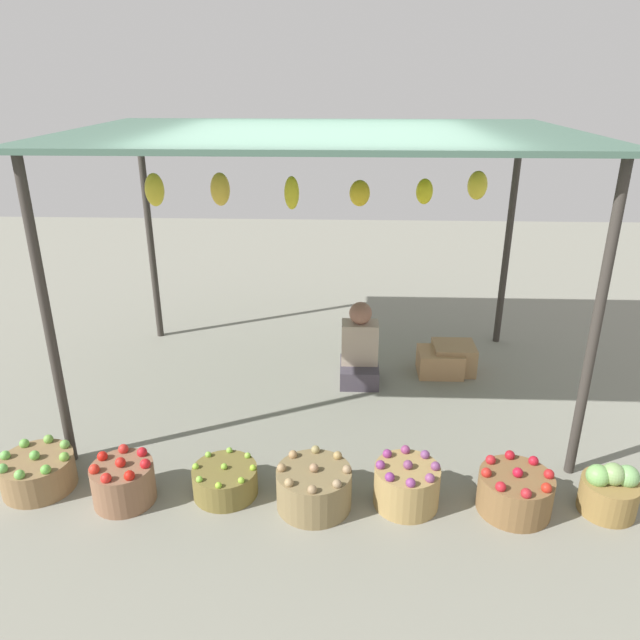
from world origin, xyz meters
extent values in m
plane|color=gray|center=(0.00, 0.00, 0.00)|extent=(14.00, 14.00, 0.00)
cylinder|color=#38332D|center=(-1.86, -1.17, 1.13)|extent=(0.07, 0.07, 2.26)
cylinder|color=#38332D|center=(1.86, -1.17, 1.13)|extent=(0.07, 0.07, 2.26)
cylinder|color=#38332D|center=(-1.86, 1.17, 1.13)|extent=(0.07, 0.07, 2.26)
cylinder|color=#38332D|center=(1.86, 1.17, 1.13)|extent=(0.07, 0.07, 2.26)
cube|color=#486B59|center=(0.00, 0.00, 2.28)|extent=(4.02, 2.63, 0.04)
ellipsoid|color=yellow|center=(-1.34, -0.14, 1.85)|extent=(0.15, 0.15, 0.26)
ellipsoid|color=yellow|center=(-0.82, -0.09, 1.85)|extent=(0.16, 0.16, 0.26)
ellipsoid|color=yellow|center=(-0.24, -0.23, 1.85)|extent=(0.12, 0.12, 0.26)
ellipsoid|color=yellow|center=(0.29, -0.22, 1.85)|extent=(0.16, 0.16, 0.20)
ellipsoid|color=yellow|center=(0.80, -0.12, 1.85)|extent=(0.13, 0.13, 0.20)
ellipsoid|color=yellow|center=(1.28, 0.17, 1.85)|extent=(0.16, 0.16, 0.24)
cube|color=#453E49|center=(0.34, 0.18, 0.09)|extent=(0.36, 0.44, 0.18)
cube|color=#BAA58E|center=(0.34, 0.23, 0.38)|extent=(0.34, 0.22, 0.40)
sphere|color=#966550|center=(0.34, 0.23, 0.67)|extent=(0.21, 0.21, 0.21)
cylinder|color=olive|center=(-1.95, -1.50, 0.12)|extent=(0.50, 0.50, 0.24)
sphere|color=#65B24B|center=(-1.95, -1.50, 0.26)|extent=(0.07, 0.07, 0.07)
sphere|color=#72AD41|center=(-1.74, -1.50, 0.26)|extent=(0.07, 0.07, 0.07)
sphere|color=#6EA94C|center=(-1.80, -1.36, 0.26)|extent=(0.07, 0.07, 0.07)
sphere|color=#71A945|center=(-1.95, -1.29, 0.26)|extent=(0.07, 0.07, 0.07)
sphere|color=#69AF48|center=(-2.09, -1.36, 0.26)|extent=(0.07, 0.07, 0.07)
sphere|color=#68B34F|center=(-2.16, -1.50, 0.26)|extent=(0.07, 0.07, 0.07)
sphere|color=#65B050|center=(-2.09, -1.65, 0.26)|extent=(0.07, 0.07, 0.07)
sphere|color=#6AB34C|center=(-1.95, -1.71, 0.26)|extent=(0.07, 0.07, 0.07)
sphere|color=#62B142|center=(-1.80, -1.65, 0.26)|extent=(0.07, 0.07, 0.07)
cylinder|color=brown|center=(-1.30, -1.62, 0.14)|extent=(0.42, 0.42, 0.28)
sphere|color=red|center=(-1.30, -1.62, 0.31)|extent=(0.07, 0.07, 0.07)
sphere|color=red|center=(-1.13, -1.62, 0.30)|extent=(0.07, 0.07, 0.07)
sphere|color=red|center=(-1.19, -1.49, 0.30)|extent=(0.07, 0.07, 0.07)
sphere|color=red|center=(-1.33, -1.46, 0.30)|extent=(0.07, 0.07, 0.07)
sphere|color=red|center=(-1.45, -1.55, 0.30)|extent=(0.07, 0.07, 0.07)
sphere|color=red|center=(-1.45, -1.69, 0.30)|extent=(0.07, 0.07, 0.07)
sphere|color=red|center=(-1.33, -1.78, 0.30)|extent=(0.07, 0.07, 0.07)
sphere|color=red|center=(-1.19, -1.75, 0.30)|extent=(0.07, 0.07, 0.07)
cylinder|color=brown|center=(-0.62, -1.52, 0.10)|extent=(0.45, 0.45, 0.20)
sphere|color=#84BE37|center=(-0.62, -1.52, 0.22)|extent=(0.04, 0.04, 0.04)
sphere|color=#94C62E|center=(-0.42, -1.52, 0.21)|extent=(0.04, 0.04, 0.04)
sphere|color=#8DC43F|center=(-0.48, -1.38, 0.21)|extent=(0.04, 0.04, 0.04)
sphere|color=#87C040|center=(-0.62, -1.32, 0.21)|extent=(0.04, 0.04, 0.04)
sphere|color=#84BE3E|center=(-0.76, -1.38, 0.21)|extent=(0.04, 0.04, 0.04)
sphere|color=#8FCA39|center=(-0.82, -1.52, 0.21)|extent=(0.04, 0.04, 0.04)
sphere|color=#87D040|center=(-0.76, -1.66, 0.21)|extent=(0.04, 0.04, 0.04)
sphere|color=#93CB31|center=(-0.62, -1.71, 0.21)|extent=(0.04, 0.04, 0.04)
sphere|color=#8EC934|center=(-0.48, -1.66, 0.21)|extent=(0.04, 0.04, 0.04)
cylinder|color=olive|center=(0.00, -1.62, 0.14)|extent=(0.51, 0.51, 0.28)
sphere|color=#9C7756|center=(0.00, -1.62, 0.30)|extent=(0.06, 0.06, 0.06)
sphere|color=#9A7D5A|center=(0.22, -1.62, 0.30)|extent=(0.06, 0.06, 0.06)
sphere|color=#9F824C|center=(0.15, -1.47, 0.30)|extent=(0.06, 0.06, 0.06)
sphere|color=#978853|center=(0.00, -1.40, 0.30)|extent=(0.06, 0.06, 0.06)
sphere|color=#A37E51|center=(-0.15, -1.47, 0.30)|extent=(0.06, 0.06, 0.06)
sphere|color=#9C7B52|center=(-0.22, -1.62, 0.30)|extent=(0.06, 0.06, 0.06)
sphere|color=#A08357|center=(-0.15, -1.77, 0.30)|extent=(0.06, 0.06, 0.06)
sphere|color=#957853|center=(0.00, -1.84, 0.30)|extent=(0.06, 0.06, 0.06)
sphere|color=#957C5B|center=(0.15, -1.77, 0.30)|extent=(0.06, 0.06, 0.06)
cylinder|color=#A1834D|center=(0.62, -1.58, 0.14)|extent=(0.44, 0.44, 0.29)
sphere|color=#753B67|center=(0.62, -1.58, 0.31)|extent=(0.06, 0.06, 0.06)
sphere|color=#753D6C|center=(0.80, -1.58, 0.31)|extent=(0.06, 0.06, 0.06)
sphere|color=#754175|center=(0.75, -1.45, 0.31)|extent=(0.06, 0.06, 0.06)
sphere|color=#85386A|center=(0.62, -1.39, 0.31)|extent=(0.06, 0.06, 0.06)
sphere|color=#812E6F|center=(0.49, -1.45, 0.31)|extent=(0.06, 0.06, 0.06)
sphere|color=#7F3577|center=(0.44, -1.58, 0.31)|extent=(0.06, 0.06, 0.06)
sphere|color=#7A2E78|center=(0.49, -1.70, 0.31)|extent=(0.06, 0.06, 0.06)
sphere|color=#813977|center=(0.62, -1.76, 0.31)|extent=(0.06, 0.06, 0.06)
sphere|color=#804071|center=(0.75, -1.70, 0.31)|extent=(0.06, 0.06, 0.06)
cylinder|color=brown|center=(1.34, -1.60, 0.13)|extent=(0.49, 0.49, 0.27)
sphere|color=red|center=(1.34, -1.60, 0.29)|extent=(0.07, 0.07, 0.07)
sphere|color=red|center=(1.54, -1.60, 0.29)|extent=(0.07, 0.07, 0.07)
sphere|color=#B01626|center=(1.48, -1.46, 0.29)|extent=(0.07, 0.07, 0.07)
sphere|color=#AB1521|center=(1.34, -1.40, 0.29)|extent=(0.07, 0.07, 0.07)
sphere|color=#B31F25|center=(1.19, -1.46, 0.29)|extent=(0.07, 0.07, 0.07)
sphere|color=red|center=(1.13, -1.60, 0.29)|extent=(0.07, 0.07, 0.07)
sphere|color=red|center=(1.19, -1.75, 0.29)|extent=(0.07, 0.07, 0.07)
sphere|color=#AA2027|center=(1.34, -1.81, 0.29)|extent=(0.07, 0.07, 0.07)
sphere|color=red|center=(1.48, -1.75, 0.29)|extent=(0.07, 0.07, 0.07)
cylinder|color=olive|center=(1.95, -1.60, 0.12)|extent=(0.37, 0.37, 0.23)
sphere|color=#81A661|center=(1.95, -1.60, 0.29)|extent=(0.15, 0.15, 0.15)
sphere|color=#78AF65|center=(2.05, -1.60, 0.28)|extent=(0.15, 0.15, 0.15)
sphere|color=#76B05B|center=(1.86, -1.60, 0.28)|extent=(0.15, 0.15, 0.15)
cube|color=tan|center=(1.13, 0.37, 0.12)|extent=(0.43, 0.35, 0.24)
cube|color=#9E7B53|center=(1.26, 0.43, 0.14)|extent=(0.40, 0.36, 0.28)
camera|label=1|loc=(0.17, -4.91, 2.71)|focal=33.74mm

